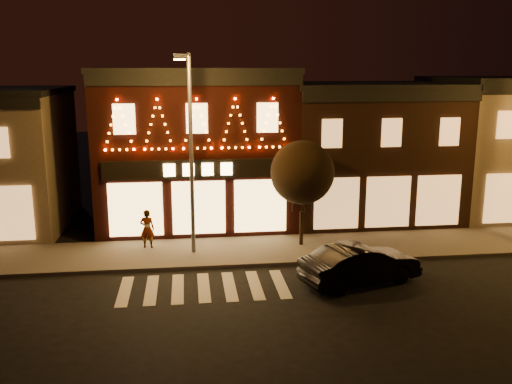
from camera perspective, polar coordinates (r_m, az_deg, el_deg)
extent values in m
plane|color=black|center=(18.37, -4.91, -14.39)|extent=(120.00, 120.00, 0.00)
cube|color=#47423D|center=(25.85, -1.20, -6.01)|extent=(44.00, 4.00, 0.15)
cube|color=black|center=(30.68, -6.13, 4.42)|extent=(10.00, 8.00, 8.00)
cube|color=black|center=(30.38, -6.32, 12.19)|extent=(10.20, 8.20, 0.30)
cube|color=black|center=(26.33, -6.14, 11.28)|extent=(10.00, 0.25, 0.50)
cube|color=black|center=(26.70, -5.93, 2.34)|extent=(9.00, 0.15, 0.90)
cube|color=#FFD87F|center=(26.60, -5.93, 2.30)|extent=(3.40, 0.08, 0.60)
cube|color=black|center=(32.33, 11.01, 3.96)|extent=(9.00, 8.00, 7.20)
cube|color=black|center=(32.00, 11.29, 10.61)|extent=(9.20, 8.20, 0.30)
cube|color=black|center=(28.20, 13.86, 9.44)|extent=(9.00, 0.25, 0.50)
cylinder|color=#59595E|center=(24.55, -6.63, 3.63)|extent=(0.18, 0.18, 8.76)
cylinder|color=#59595E|center=(23.40, -7.34, 13.67)|extent=(0.48, 1.73, 0.11)
cube|color=#59595E|center=(22.55, -7.83, 13.56)|extent=(0.60, 0.42, 0.20)
cube|color=orange|center=(22.55, -7.82, 13.26)|extent=(0.45, 0.30, 0.05)
cylinder|color=black|center=(26.36, 4.65, -3.68)|extent=(0.18, 0.18, 1.61)
sphere|color=black|center=(25.74, 4.75, 2.00)|extent=(2.95, 2.95, 2.95)
imported|color=black|center=(22.39, 10.61, -7.27)|extent=(5.11, 3.07, 1.59)
imported|color=gray|center=(26.29, -11.04, -3.70)|extent=(0.71, 0.52, 1.81)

